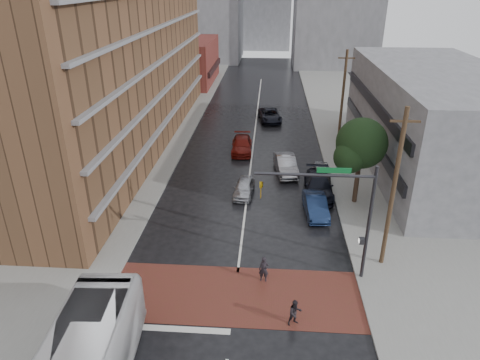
# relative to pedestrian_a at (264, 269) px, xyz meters

# --- Properties ---
(ground) EXTENTS (160.00, 160.00, 0.00)m
(ground) POSITION_rel_pedestrian_a_xyz_m (-1.57, -1.86, -0.80)
(ground) COLOR black
(ground) RESTS_ON ground
(crosswalk) EXTENTS (14.00, 5.00, 0.02)m
(crosswalk) POSITION_rel_pedestrian_a_xyz_m (-1.57, -1.36, -0.79)
(crosswalk) COLOR maroon
(crosswalk) RESTS_ON ground
(sidewalk_west) EXTENTS (9.00, 90.00, 0.15)m
(sidewalk_west) POSITION_rel_pedestrian_a_xyz_m (-13.07, 23.14, -0.72)
(sidewalk_west) COLOR gray
(sidewalk_west) RESTS_ON ground
(sidewalk_east) EXTENTS (9.00, 90.00, 0.15)m
(sidewalk_east) POSITION_rel_pedestrian_a_xyz_m (9.93, 23.14, -0.72)
(sidewalk_east) COLOR gray
(sidewalk_east) RESTS_ON ground
(apartment_block) EXTENTS (10.00, 44.00, 28.00)m
(apartment_block) POSITION_rel_pedestrian_a_xyz_m (-15.57, 22.14, 13.20)
(apartment_block) COLOR brown
(apartment_block) RESTS_ON ground
(storefront_west) EXTENTS (8.00, 16.00, 7.00)m
(storefront_west) POSITION_rel_pedestrian_a_xyz_m (-13.57, 52.14, 2.70)
(storefront_west) COLOR maroon
(storefront_west) RESTS_ON ground
(building_east) EXTENTS (11.00, 26.00, 9.00)m
(building_east) POSITION_rel_pedestrian_a_xyz_m (14.93, 18.14, 3.70)
(building_east) COLOR gray
(building_east) RESTS_ON ground
(street_tree) EXTENTS (4.20, 4.10, 6.90)m
(street_tree) POSITION_rel_pedestrian_a_xyz_m (6.95, 10.17, 3.94)
(street_tree) COLOR #332319
(street_tree) RESTS_ON ground
(signal_mast) EXTENTS (6.50, 0.30, 7.20)m
(signal_mast) POSITION_rel_pedestrian_a_xyz_m (4.28, 0.64, 3.94)
(signal_mast) COLOR #2D2D33
(signal_mast) RESTS_ON ground
(utility_pole_near) EXTENTS (1.60, 0.26, 10.00)m
(utility_pole_near) POSITION_rel_pedestrian_a_xyz_m (7.23, 2.14, 4.34)
(utility_pole_near) COLOR #473321
(utility_pole_near) RESTS_ON ground
(utility_pole_far) EXTENTS (1.60, 0.26, 10.00)m
(utility_pole_far) POSITION_rel_pedestrian_a_xyz_m (7.23, 22.14, 4.34)
(utility_pole_far) COLOR #473321
(utility_pole_far) RESTS_ON ground
(pedestrian_a) EXTENTS (0.61, 0.43, 1.59)m
(pedestrian_a) POSITION_rel_pedestrian_a_xyz_m (0.00, 0.00, 0.00)
(pedestrian_a) COLOR black
(pedestrian_a) RESTS_ON ground
(pedestrian_b) EXTENTS (0.87, 0.79, 1.47)m
(pedestrian_b) POSITION_rel_pedestrian_a_xyz_m (1.65, -3.36, -0.06)
(pedestrian_b) COLOR black
(pedestrian_b) RESTS_ON ground
(car_travel_a) EXTENTS (1.84, 3.87, 1.28)m
(car_travel_a) POSITION_rel_pedestrian_a_xyz_m (-1.82, 10.91, -0.16)
(car_travel_a) COLOR #B3B5BB
(car_travel_a) RESTS_ON ground
(car_travel_b) EXTENTS (2.31, 5.01, 1.59)m
(car_travel_b) POSITION_rel_pedestrian_a_xyz_m (1.67, 15.57, -0.00)
(car_travel_b) COLOR #9A9AA1
(car_travel_b) RESTS_ON ground
(car_travel_c) EXTENTS (2.22, 5.05, 1.44)m
(car_travel_c) POSITION_rel_pedestrian_a_xyz_m (-2.66, 20.53, -0.07)
(car_travel_c) COLOR #67110B
(car_travel_c) RESTS_ON ground
(suv_travel) EXTENTS (3.23, 5.60, 1.47)m
(suv_travel) POSITION_rel_pedestrian_a_xyz_m (0.11, 31.22, -0.06)
(suv_travel) COLOR black
(suv_travel) RESTS_ON ground
(car_parked_near) EXTENTS (1.83, 4.42, 1.42)m
(car_parked_near) POSITION_rel_pedestrian_a_xyz_m (3.70, 8.14, -0.08)
(car_parked_near) COLOR #122142
(car_parked_near) RESTS_ON ground
(car_parked_mid) EXTENTS (2.37, 5.52, 1.59)m
(car_parked_mid) POSITION_rel_pedestrian_a_xyz_m (4.24, 11.47, -0.00)
(car_parked_mid) COLOR black
(car_parked_mid) RESTS_ON ground
(car_parked_far) EXTENTS (1.92, 4.09, 1.35)m
(car_parked_far) POSITION_rel_pedestrian_a_xyz_m (4.73, 14.14, -0.12)
(car_parked_far) COLOR #B0B2B8
(car_parked_far) RESTS_ON ground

